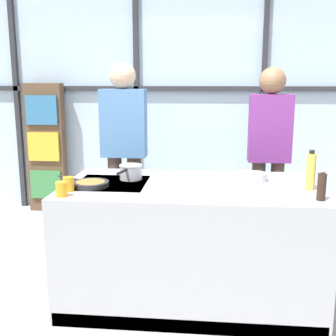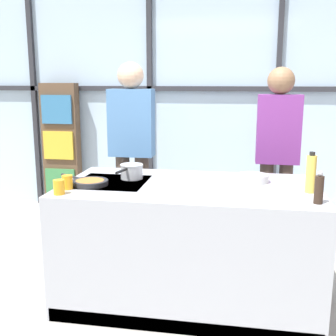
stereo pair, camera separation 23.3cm
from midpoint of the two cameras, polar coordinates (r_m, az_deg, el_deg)
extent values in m
plane|color=#ADA89E|center=(3.41, 0.89, -16.96)|extent=(18.00, 18.00, 0.00)
cube|color=silver|center=(5.24, 2.94, 9.16)|extent=(6.40, 0.04, 2.80)
cube|color=#2D2D33|center=(5.18, 2.93, 10.68)|extent=(6.40, 0.06, 0.06)
cube|color=#2D2D33|center=(5.77, -20.88, 8.66)|extent=(0.06, 0.06, 2.80)
cube|color=#2D2D33|center=(5.28, -5.55, 9.14)|extent=(0.06, 0.06, 2.80)
cube|color=#2D2D33|center=(5.21, 11.48, 8.93)|extent=(0.06, 0.06, 2.80)
cube|color=brown|center=(5.55, -17.29, 2.59)|extent=(0.46, 0.16, 1.61)
cube|color=#3D8447|center=(5.55, -17.38, -2.16)|extent=(0.39, 0.03, 0.35)
cube|color=gold|center=(5.46, -17.69, 2.76)|extent=(0.39, 0.03, 0.35)
cube|color=teal|center=(5.41, -17.99, 7.47)|extent=(0.39, 0.03, 0.35)
cube|color=#A8AAB2|center=(3.22, 0.92, -9.99)|extent=(1.87, 1.00, 0.89)
cube|color=black|center=(3.19, -9.75, -2.10)|extent=(0.52, 0.52, 0.01)
cube|color=black|center=(2.97, 0.09, -20.62)|extent=(1.83, 0.03, 0.10)
cylinder|color=#38383D|center=(3.10, -12.57, -2.55)|extent=(0.13, 0.13, 0.01)
cylinder|color=#38383D|center=(3.04, -8.09, -2.70)|extent=(0.13, 0.13, 0.01)
cylinder|color=#38383D|center=(3.34, -11.27, -1.50)|extent=(0.13, 0.13, 0.01)
cylinder|color=#38383D|center=(3.27, -7.07, -1.61)|extent=(0.13, 0.13, 0.01)
cylinder|color=#47382D|center=(4.26, -6.09, -4.45)|extent=(0.14, 0.14, 0.91)
cylinder|color=#47382D|center=(4.30, -8.66, -4.35)|extent=(0.14, 0.14, 0.91)
cube|color=#4C7AAD|center=(4.13, -7.67, 6.03)|extent=(0.44, 0.20, 0.65)
sphere|color=#D8AD8C|center=(4.11, -7.84, 12.32)|extent=(0.25, 0.25, 0.25)
cylinder|color=#47382D|center=(4.22, 12.84, -5.04)|extent=(0.13, 0.13, 0.88)
cylinder|color=#47382D|center=(4.20, 10.42, -5.01)|extent=(0.13, 0.13, 0.88)
cube|color=#7A3384|center=(4.06, 12.08, 5.26)|extent=(0.40, 0.18, 0.63)
sphere|color=#8C6647|center=(4.03, 12.35, 11.49)|extent=(0.25, 0.25, 0.25)
cylinder|color=#232326|center=(3.10, -12.59, -2.15)|extent=(0.26, 0.26, 0.04)
cylinder|color=#B26B2D|center=(3.10, -12.60, -1.90)|extent=(0.21, 0.21, 0.01)
cylinder|color=#232326|center=(3.28, -15.31, -1.37)|extent=(0.19, 0.13, 0.02)
cylinder|color=silver|center=(3.26, -7.10, -0.57)|extent=(0.17, 0.17, 0.11)
cylinder|color=silver|center=(3.25, -7.13, 0.34)|extent=(0.18, 0.18, 0.01)
cylinder|color=black|center=(3.11, -8.39, -0.52)|extent=(0.05, 0.15, 0.02)
cylinder|color=white|center=(3.45, 9.00, -0.80)|extent=(0.23, 0.23, 0.01)
cylinder|color=silver|center=(3.25, 9.55, -1.19)|extent=(0.20, 0.20, 0.06)
cylinder|color=#4C4C51|center=(3.24, 9.56, -0.79)|extent=(0.17, 0.17, 0.01)
cylinder|color=#E0CC4C|center=(3.04, 16.69, -0.52)|extent=(0.07, 0.07, 0.26)
cylinder|color=black|center=(3.02, 16.85, 2.09)|extent=(0.04, 0.04, 0.02)
cylinder|color=#332319|center=(2.80, 17.87, -2.48)|extent=(0.06, 0.06, 0.17)
sphere|color=#B2B2B7|center=(2.78, 18.01, -0.40)|extent=(0.03, 0.03, 0.03)
cylinder|color=orange|center=(2.88, -16.49, -2.79)|extent=(0.08, 0.08, 0.10)
cylinder|color=orange|center=(3.01, -15.51, -2.12)|extent=(0.08, 0.08, 0.10)
camera|label=1|loc=(0.12, -92.10, -0.44)|focal=45.00mm
camera|label=2|loc=(0.12, 87.90, 0.44)|focal=45.00mm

